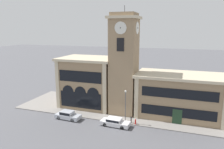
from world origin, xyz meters
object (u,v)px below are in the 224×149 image
object	(u,v)px
bollard	(131,120)
fire_hydrant	(135,122)
street_lamp	(125,101)
parked_car_mid	(115,122)
parked_car_near	(68,115)

from	to	relation	value
bollard	fire_hydrant	size ratio (longest dim) A/B	1.22
street_lamp	parked_car_mid	bearing A→B (deg)	-128.77
parked_car_near	bollard	distance (m)	10.94
parked_car_mid	street_lamp	distance (m)	3.71
parked_car_mid	fire_hydrant	world-z (taller)	parked_car_mid
parked_car_near	fire_hydrant	distance (m)	11.69
parked_car_near	street_lamp	bearing A→B (deg)	11.89
street_lamp	fire_hydrant	bearing A→B (deg)	-5.33
parked_car_near	fire_hydrant	size ratio (longest dim) A/B	5.15
parked_car_near	parked_car_mid	distance (m)	8.56
street_lamp	bollard	size ratio (longest dim) A/B	5.17
parked_car_mid	fire_hydrant	bearing A→B (deg)	27.81
parked_car_mid	parked_car_near	bearing A→B (deg)	-177.32
street_lamp	bollard	xyz separation A→B (m)	(0.96, 0.16, -3.11)
parked_car_near	street_lamp	xyz separation A→B (m)	(9.84, 1.60, 3.04)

